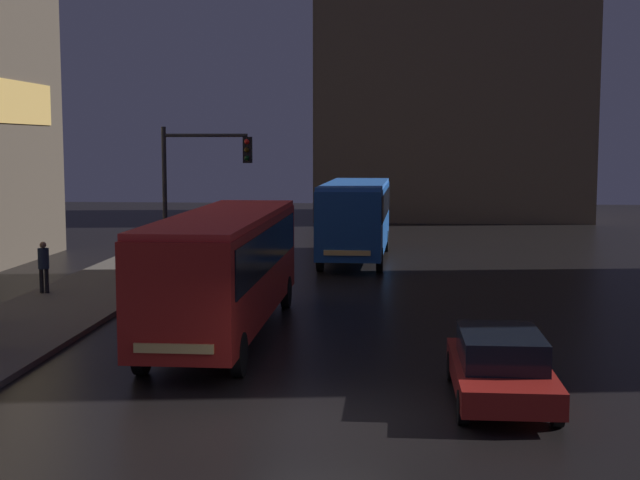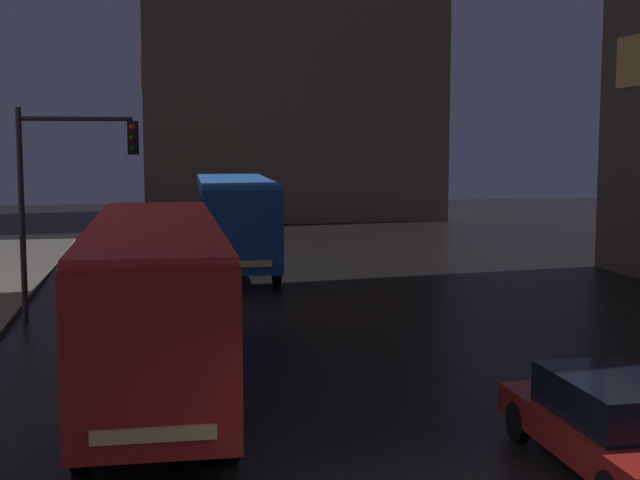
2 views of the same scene
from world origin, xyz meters
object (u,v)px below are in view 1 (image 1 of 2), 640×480
Objects in this scene: bus_far at (356,213)px; car_taxi at (500,366)px; bus_near at (225,261)px; traffic_light_main at (196,180)px; pedestrian_near at (44,263)px.

bus_far is 2.22× the size of car_taxi.
traffic_light_main is (-2.34, 7.15, 1.85)m from bus_near.
traffic_light_main reaches higher than bus_far.
bus_far is at bearing 58.10° from traffic_light_main.
bus_far is at bearing -100.05° from bus_near.
bus_far is 21.61m from car_taxi.
pedestrian_near is (-10.08, -10.18, -0.95)m from bus_far.
bus_far is at bearing 156.12° from pedestrian_near.
bus_near is at bearing 81.16° from bus_far.
bus_far is 14.36m from pedestrian_near.
bus_near is at bearing -40.40° from car_taxi.
bus_far is at bearing -79.85° from car_taxi.
traffic_light_main is (-5.24, -8.42, 1.76)m from bus_far.
bus_far is 5.68× the size of pedestrian_near.
pedestrian_near is at bearing -36.35° from bus_near.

